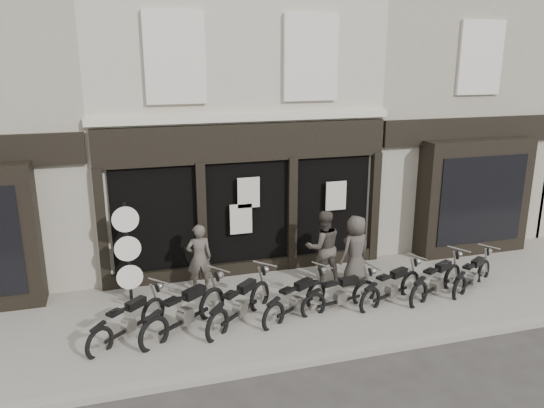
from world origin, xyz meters
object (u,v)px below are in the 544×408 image
object	(u,v)px
motorcycle_5	(392,289)
man_right	(355,250)
motorcycle_3	(296,302)
man_centre	(323,247)
advert_sign_post	(128,256)
motorcycle_0	(129,324)
motorcycle_7	(472,277)
motorcycle_1	(186,315)
motorcycle_4	(340,297)
motorcycle_6	(437,283)
man_left	(199,258)
motorcycle_2	(240,307)

from	to	relation	value
motorcycle_5	man_right	world-z (taller)	man_right
motorcycle_3	man_centre	world-z (taller)	man_centre
motorcycle_3	advert_sign_post	size ratio (longest dim) A/B	0.77
motorcycle_0	motorcycle_7	size ratio (longest dim) A/B	0.94
motorcycle_1	motorcycle_3	bearing A→B (deg)	-36.84
motorcycle_4	advert_sign_post	xyz separation A→B (m)	(-4.37, 1.72, 0.79)
motorcycle_0	motorcycle_6	world-z (taller)	motorcycle_6
man_centre	man_right	bearing A→B (deg)	164.14
motorcycle_4	man_left	world-z (taller)	man_left
man_left	motorcycle_1	bearing A→B (deg)	71.40
motorcycle_3	motorcycle_5	xyz separation A→B (m)	(2.26, 0.00, -0.00)
motorcycle_3	advert_sign_post	bearing A→B (deg)	121.25
motorcycle_7	man_centre	distance (m)	3.61
motorcycle_7	advert_sign_post	distance (m)	8.02
motorcycle_3	motorcycle_6	world-z (taller)	motorcycle_6
motorcycle_0	motorcycle_6	distance (m)	6.87
motorcycle_2	motorcycle_6	bearing A→B (deg)	-43.12
motorcycle_3	advert_sign_post	distance (m)	3.85
man_left	man_centre	distance (m)	2.96
motorcycle_4	motorcycle_7	xyz separation A→B (m)	(3.44, 0.08, -0.00)
motorcycle_2	man_right	world-z (taller)	man_right
motorcycle_4	motorcycle_6	size ratio (longest dim) A/B	0.99
motorcycle_6	man_left	bearing A→B (deg)	134.36
motorcycle_3	man_centre	bearing A→B (deg)	18.89
motorcycle_6	motorcycle_0	bearing A→B (deg)	152.88
motorcycle_5	man_left	bearing A→B (deg)	133.78
motorcycle_0	motorcycle_5	xyz separation A→B (m)	(5.72, -0.04, -0.00)
man_right	man_centre	bearing A→B (deg)	-39.22
motorcycle_6	man_centre	size ratio (longest dim) A/B	1.09
advert_sign_post	motorcycle_4	bearing A→B (deg)	-23.54
motorcycle_1	motorcycle_3	xyz separation A→B (m)	(2.35, -0.01, -0.05)
man_left	man_right	xyz separation A→B (m)	(3.67, -0.62, 0.03)
motorcycle_1	advert_sign_post	xyz separation A→B (m)	(-1.01, 1.72, 0.72)
motorcycle_2	motorcycle_4	bearing A→B (deg)	-43.50
motorcycle_3	advert_sign_post	world-z (taller)	advert_sign_post
motorcycle_0	man_left	size ratio (longest dim) A/B	1.03
motorcycle_1	motorcycle_4	distance (m)	3.37
motorcycle_4	motorcycle_1	bearing A→B (deg)	167.64
motorcycle_5	motorcycle_7	size ratio (longest dim) A/B	1.08
motorcycle_6	advert_sign_post	size ratio (longest dim) A/B	0.83
motorcycle_0	motorcycle_6	bearing A→B (deg)	-42.78
motorcycle_7	man_left	xyz separation A→B (m)	(-6.23, 1.68, 0.56)
motorcycle_0	man_right	xyz separation A→B (m)	(5.35, 1.11, 0.57)
motorcycle_3	motorcycle_4	xyz separation A→B (m)	(1.02, 0.01, -0.02)
motorcycle_0	advert_sign_post	size ratio (longest dim) A/B	0.70
motorcycle_2	man_left	distance (m)	1.87
man_right	man_left	bearing A→B (deg)	-30.44
motorcycle_7	man_left	bearing A→B (deg)	134.79
motorcycle_0	motorcycle_7	distance (m)	7.91
motorcycle_0	motorcycle_3	size ratio (longest dim) A/B	0.90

